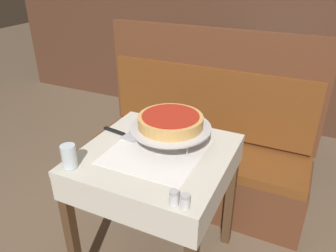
% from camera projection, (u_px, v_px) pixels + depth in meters
% --- Properties ---
extents(dining_table_front, '(0.72, 0.72, 0.77)m').
position_uv_depth(dining_table_front, '(156.00, 169.00, 1.67)').
color(dining_table_front, beige).
rests_on(dining_table_front, ground_plane).
extents(dining_table_rear, '(0.75, 0.75, 0.77)m').
position_uv_depth(dining_table_rear, '(264.00, 83.00, 2.84)').
color(dining_table_rear, '#194799').
rests_on(dining_table_rear, ground_plane).
extents(booth_bench, '(1.53, 0.48, 1.22)m').
position_uv_depth(booth_bench, '(200.00, 154.00, 2.39)').
color(booth_bench, brown).
rests_on(booth_bench, ground_plane).
extents(back_wall_panel, '(6.00, 0.04, 2.40)m').
position_uv_depth(back_wall_panel, '(256.00, 8.00, 3.14)').
color(back_wall_panel, '#4C2D1E').
rests_on(back_wall_panel, ground_plane).
extents(pizza_pan_stand, '(0.41, 0.41, 0.10)m').
position_uv_depth(pizza_pan_stand, '(171.00, 128.00, 1.64)').
color(pizza_pan_stand, '#ADADB2').
rests_on(pizza_pan_stand, dining_table_front).
extents(deep_dish_pizza, '(0.33, 0.33, 0.06)m').
position_uv_depth(deep_dish_pizza, '(171.00, 121.00, 1.62)').
color(deep_dish_pizza, tan).
rests_on(deep_dish_pizza, pizza_pan_stand).
extents(pizza_server, '(0.24, 0.09, 0.01)m').
position_uv_depth(pizza_server, '(122.00, 134.00, 1.78)').
color(pizza_server, '#BCBCC1').
rests_on(pizza_server, dining_table_front).
extents(water_glass_near, '(0.07, 0.07, 0.11)m').
position_uv_depth(water_glass_near, '(69.00, 156.00, 1.48)').
color(water_glass_near, silver).
rests_on(water_glass_near, dining_table_front).
extents(salt_shaker, '(0.04, 0.04, 0.06)m').
position_uv_depth(salt_shaker, '(174.00, 198.00, 1.26)').
color(salt_shaker, silver).
rests_on(salt_shaker, dining_table_front).
extents(pepper_shaker, '(0.04, 0.04, 0.06)m').
position_uv_depth(pepper_shaker, '(185.00, 201.00, 1.25)').
color(pepper_shaker, silver).
rests_on(pepper_shaker, dining_table_front).
extents(condiment_caddy, '(0.14, 0.14, 0.19)m').
position_uv_depth(condiment_caddy, '(256.00, 67.00, 2.75)').
color(condiment_caddy, black).
rests_on(condiment_caddy, dining_table_rear).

